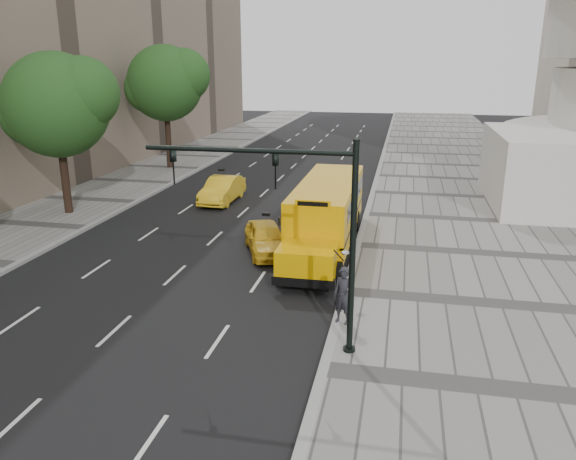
% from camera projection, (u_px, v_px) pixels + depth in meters
% --- Properties ---
extents(ground, '(140.00, 140.00, 0.00)m').
position_uv_depth(ground, '(234.00, 240.00, 27.33)').
color(ground, black).
rests_on(ground, ground).
extents(sidewalk_museum, '(12.00, 140.00, 0.15)m').
position_uv_depth(sidewalk_museum, '(493.00, 255.00, 24.98)').
color(sidewalk_museum, gray).
rests_on(sidewalk_museum, ground).
extents(sidewalk_far, '(6.00, 140.00, 0.15)m').
position_uv_depth(sidewalk_far, '(33.00, 225.00, 29.45)').
color(sidewalk_far, gray).
rests_on(sidewalk_far, ground).
extents(curb_museum, '(0.30, 140.00, 0.15)m').
position_uv_depth(curb_museum, '(358.00, 246.00, 26.15)').
color(curb_museum, gray).
rests_on(curb_museum, ground).
extents(curb_far, '(0.30, 140.00, 0.15)m').
position_uv_depth(curb_far, '(85.00, 229.00, 28.87)').
color(curb_far, gray).
rests_on(curb_far, ground).
extents(tree_b, '(6.29, 5.59, 8.88)m').
position_uv_depth(tree_b, '(58.00, 104.00, 29.92)').
color(tree_b, black).
rests_on(tree_b, ground).
extents(tree_c, '(6.50, 5.78, 9.56)m').
position_uv_depth(tree_c, '(166.00, 83.00, 43.13)').
color(tree_c, black).
rests_on(tree_c, ground).
extents(school_bus, '(2.96, 11.56, 3.19)m').
position_uv_depth(school_bus, '(327.00, 209.00, 26.01)').
color(school_bus, '#E4A000').
rests_on(school_bus, ground).
extents(taxi_near, '(3.12, 4.45, 1.41)m').
position_uv_depth(taxi_near, '(266.00, 238.00, 25.28)').
color(taxi_near, yellow).
rests_on(taxi_near, ground).
extents(taxi_far, '(1.71, 4.72, 1.55)m').
position_uv_depth(taxi_far, '(222.00, 190.00, 34.36)').
color(taxi_far, yellow).
rests_on(taxi_far, ground).
extents(pedestrian, '(0.81, 0.67, 1.91)m').
position_uv_depth(pedestrian, '(343.00, 296.00, 18.11)').
color(pedestrian, '#24242A').
rests_on(pedestrian, sidewalk_museum).
extents(traffic_signal, '(6.18, 0.36, 6.40)m').
position_uv_depth(traffic_signal, '(303.00, 220.00, 15.75)').
color(traffic_signal, black).
rests_on(traffic_signal, ground).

